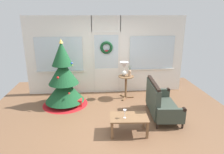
{
  "coord_description": "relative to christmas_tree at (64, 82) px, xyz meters",
  "views": [
    {
      "loc": [
        -0.41,
        -4.52,
        2.59
      ],
      "look_at": [
        0.05,
        0.55,
        1.0
      ],
      "focal_mm": 32.46,
      "sensor_mm": 36.0,
      "label": 1
    }
  ],
  "objects": [
    {
      "name": "ground_plane",
      "position": [
        1.3,
        -1.15,
        -0.71
      ],
      "size": [
        6.76,
        6.76,
        0.0
      ],
      "primitive_type": "plane",
      "color": "brown"
    },
    {
      "name": "back_wall_with_door",
      "position": [
        1.3,
        0.93,
        0.57
      ],
      "size": [
        5.2,
        0.19,
        2.55
      ],
      "color": "white",
      "rests_on": "ground"
    },
    {
      "name": "christmas_tree",
      "position": [
        0.0,
        0.0,
        0.0
      ],
      "size": [
        1.32,
        1.32,
        1.94
      ],
      "color": "#4C331E",
      "rests_on": "ground"
    },
    {
      "name": "settee_sofa",
      "position": [
        2.57,
        -0.97,
        -0.34
      ],
      "size": [
        0.8,
        1.41,
        0.96
      ],
      "color": "black",
      "rests_on": "ground"
    },
    {
      "name": "side_table",
      "position": [
        1.88,
        0.3,
        -0.19
      ],
      "size": [
        0.5,
        0.48,
        0.74
      ],
      "color": "brown",
      "rests_on": "ground"
    },
    {
      "name": "table_lamp",
      "position": [
        1.82,
        0.34,
        0.31
      ],
      "size": [
        0.28,
        0.28,
        0.44
      ],
      "color": "silver",
      "rests_on": "side_table"
    },
    {
      "name": "flower_vase",
      "position": [
        1.98,
        0.24,
        0.14
      ],
      "size": [
        0.11,
        0.1,
        0.35
      ],
      "color": "tan",
      "rests_on": "side_table"
    },
    {
      "name": "coffee_table",
      "position": [
        1.63,
        -1.69,
        -0.36
      ],
      "size": [
        0.87,
        0.58,
        0.41
      ],
      "color": "brown",
      "rests_on": "ground"
    },
    {
      "name": "wine_glass",
      "position": [
        1.53,
        -1.74,
        -0.16
      ],
      "size": [
        0.08,
        0.08,
        0.2
      ],
      "color": "silver",
      "rests_on": "coffee_table"
    },
    {
      "name": "gift_box",
      "position": [
        0.4,
        -0.2,
        -0.6
      ],
      "size": [
        0.22,
        0.2,
        0.22
      ],
      "primitive_type": "cube",
      "color": "red",
      "rests_on": "ground"
    }
  ]
}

